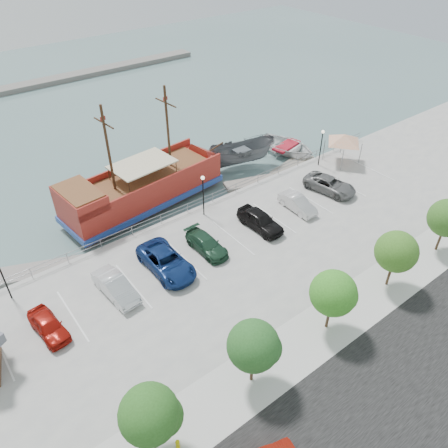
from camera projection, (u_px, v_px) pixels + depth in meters
ground at (247, 258)px, 38.55m from camera, size 160.00×160.00×0.00m
street at (408, 378)px, 27.78m from camera, size 100.00×8.00×0.04m
sidewalk at (335, 320)px, 31.59m from camera, size 100.00×4.00×0.05m
seawall_railing at (196, 204)px, 42.58m from camera, size 50.00×0.06×1.00m
far_shore at (93, 72)px, 78.08m from camera, size 40.00×3.00×0.80m
pirate_ship at (155, 184)px, 44.59m from camera, size 19.56×7.22×12.20m
patrol_boat at (242, 155)px, 50.60m from camera, size 8.50×5.41×3.08m
speedboat at (286, 148)px, 53.69m from camera, size 6.83×8.43×1.54m
dock_west at (38, 271)px, 36.85m from camera, size 7.77×4.87×0.43m
dock_mid at (252, 182)px, 48.36m from camera, size 6.45×3.58×0.35m
dock_east at (292, 166)px, 51.37m from camera, size 6.85×3.23×0.38m
canopy_tent at (345, 134)px, 48.51m from camera, size 5.00×5.00×3.89m
fire_hydrant at (178, 444)px, 24.05m from camera, size 0.25×0.25×0.73m
lamp_post_left at (0, 270)px, 31.57m from camera, size 0.36×0.36×4.28m
lamp_post_mid at (203, 189)px, 40.31m from camera, size 0.36×0.36×4.28m
lamp_post_right at (322, 142)px, 48.07m from camera, size 0.36×0.36×4.28m
tree_b at (152, 415)px, 22.36m from camera, size 3.30×3.20×5.00m
tree_c at (256, 346)px, 25.76m from camera, size 3.30×3.20×5.00m
tree_d at (335, 294)px, 29.15m from camera, size 3.30×3.20×5.00m
tree_e at (398, 252)px, 32.55m from camera, size 3.30×3.20×5.00m
parked_car_a at (48, 326)px, 30.30m from camera, size 2.10×4.27×1.40m
parked_car_b at (116, 287)px, 33.20m from camera, size 2.07×4.85×1.56m
parked_car_c at (166, 262)px, 35.39m from camera, size 2.83×6.05×1.67m
parked_car_d at (207, 244)px, 37.43m from camera, size 2.00×4.69×1.35m
parked_car_e at (260, 220)px, 39.92m from camera, size 2.17×5.00×1.68m
parked_car_f at (297, 203)px, 42.33m from camera, size 1.64×4.36×1.42m
parked_car_g at (330, 185)px, 44.99m from camera, size 3.58×5.86×1.52m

